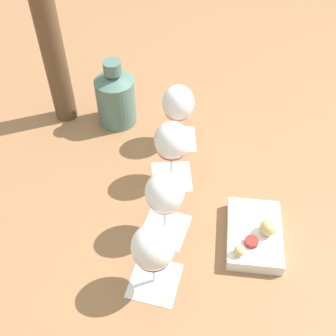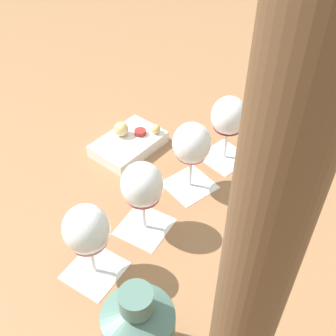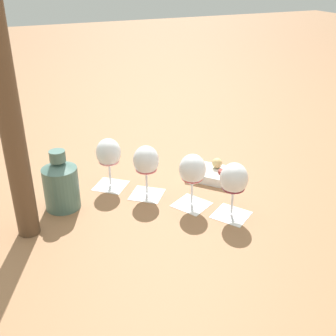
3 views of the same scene
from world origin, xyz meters
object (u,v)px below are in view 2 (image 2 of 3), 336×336
Objects in this scene: umbrella_pole at (283,165)px; ceramic_vase at (139,332)px; wine_glass_1 at (142,188)px; wine_glass_3 at (229,119)px; wine_glass_0 at (87,232)px; wine_glass_2 at (192,147)px; snack_dish at (129,143)px.

ceramic_vase is at bearing 40.77° from umbrella_pole.
wine_glass_1 and wine_glass_3 have the same top height.
wine_glass_0 is 0.40m from wine_glass_3.
wine_glass_2 and wine_glass_3 have the same top height.
snack_dish is 0.20× the size of umbrella_pole.
wine_glass_1 is 0.27m from wine_glass_3.
wine_glass_3 is (0.08, -0.10, 0.00)m from wine_glass_2.
ceramic_vase is (-0.16, -0.07, -0.03)m from wine_glass_0.
ceramic_vase is (-0.43, 0.23, -0.03)m from wine_glass_3.
ceramic_vase is 0.19× the size of umbrella_pole.
umbrella_pole reaches higher than wine_glass_0.
wine_glass_0 is 0.18m from ceramic_vase.
wine_glass_2 is (0.10, -0.11, -0.00)m from wine_glass_1.
wine_glass_1 and wine_glass_2 have the same top height.
wine_glass_0 is 0.49m from umbrella_pole.
wine_glass_1 reaches higher than snack_dish.
wine_glass_0 is 1.00× the size of wine_glass_3.
umbrella_pole reaches higher than wine_glass_2.
wine_glass_3 is (0.27, -0.30, -0.00)m from wine_glass_0.
wine_glass_3 reaches higher than snack_dish.
wine_glass_1 is 0.83× the size of snack_dish.
snack_dish is at bearing 7.21° from umbrella_pole.
wine_glass_1 is (0.09, -0.10, 0.00)m from wine_glass_0.
umbrella_pole is at bearing -149.14° from wine_glass_0.
wine_glass_1 is at bearing 10.08° from umbrella_pole.
snack_dish is at bearing -1.97° from ceramic_vase.
wine_glass_3 is at bearing -106.31° from snack_dish.
wine_glass_1 is 0.89× the size of ceramic_vase.
snack_dish is (0.06, 0.22, -0.09)m from wine_glass_3.
wine_glass_0 is at bearing 131.66° from wine_glass_1.
wine_glass_1 is at bearing -6.69° from ceramic_vase.
wine_glass_2 reaches higher than snack_dish.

